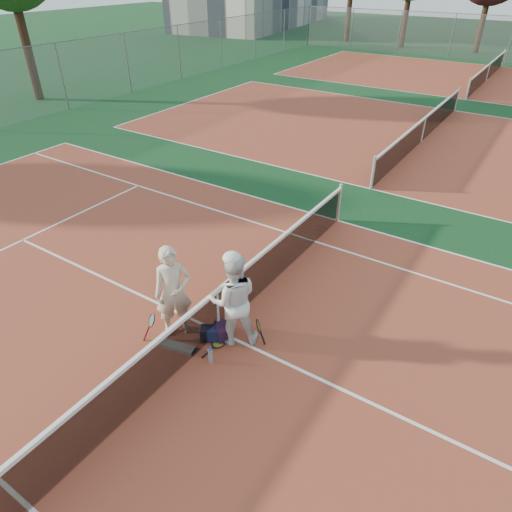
% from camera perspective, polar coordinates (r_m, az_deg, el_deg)
% --- Properties ---
extents(ground, '(130.00, 130.00, 0.00)m').
position_cam_1_polar(ground, '(9.08, -4.70, -9.43)').
color(ground, '#0F371A').
rests_on(ground, ground).
extents(court_main, '(23.77, 10.97, 0.01)m').
position_cam_1_polar(court_main, '(9.08, -4.70, -9.42)').
color(court_main, brown).
rests_on(court_main, ground).
extents(court_far_a, '(23.77, 10.97, 0.01)m').
position_cam_1_polar(court_far_a, '(20.12, 19.93, 13.30)').
color(court_far_a, brown).
rests_on(court_far_a, ground).
extents(court_far_b, '(23.77, 10.97, 0.01)m').
position_cam_1_polar(court_far_b, '(33.05, 26.79, 18.97)').
color(court_far_b, brown).
rests_on(court_far_b, ground).
extents(net_main, '(0.10, 10.98, 1.02)m').
position_cam_1_polar(net_main, '(8.75, -4.85, -6.96)').
color(net_main, black).
rests_on(net_main, ground).
extents(net_far_a, '(0.10, 10.98, 1.02)m').
position_cam_1_polar(net_far_a, '(19.98, 20.21, 14.66)').
color(net_far_a, black).
rests_on(net_far_a, ground).
extents(net_far_b, '(0.10, 10.98, 1.02)m').
position_cam_1_polar(net_far_b, '(32.96, 27.02, 19.81)').
color(net_far_b, black).
rests_on(net_far_b, ground).
extents(fence_back, '(32.00, 0.06, 3.00)m').
position_cam_1_polar(fence_back, '(39.70, 29.25, 22.47)').
color(fence_back, slate).
rests_on(fence_back, ground).
extents(fence_left, '(0.06, 54.50, 3.00)m').
position_cam_1_polar(fence_left, '(23.99, -27.21, 18.44)').
color(fence_left, slate).
rests_on(fence_left, ground).
extents(player_a, '(0.79, 0.82, 1.90)m').
position_cam_1_polar(player_a, '(8.61, -10.32, -4.46)').
color(player_a, beige).
rests_on(player_a, ground).
extents(player_b, '(1.17, 1.14, 1.90)m').
position_cam_1_polar(player_b, '(8.29, -2.86, -5.51)').
color(player_b, silver).
rests_on(player_b, ground).
extents(racket_red, '(0.38, 0.39, 0.55)m').
position_cam_1_polar(racket_red, '(8.97, -12.79, -8.57)').
color(racket_red, maroon).
rests_on(racket_red, ground).
extents(racket_black_held, '(0.31, 0.33, 0.59)m').
position_cam_1_polar(racket_black_held, '(8.60, 0.30, -9.57)').
color(racket_black_held, black).
rests_on(racket_black_held, ground).
extents(racket_spare, '(0.29, 0.61, 0.03)m').
position_cam_1_polar(racket_spare, '(8.82, -4.72, -10.81)').
color(racket_spare, black).
rests_on(racket_spare, ground).
extents(sports_bag_navy, '(0.42, 0.38, 0.27)m').
position_cam_1_polar(sports_bag_navy, '(8.86, -5.78, -9.61)').
color(sports_bag_navy, black).
rests_on(sports_bag_navy, ground).
extents(sports_bag_purple, '(0.43, 0.41, 0.29)m').
position_cam_1_polar(sports_bag_purple, '(8.86, -4.20, -9.40)').
color(sports_bag_purple, black).
rests_on(sports_bag_purple, ground).
extents(net_cover_canvas, '(0.84, 0.36, 0.09)m').
position_cam_1_polar(net_cover_canvas, '(8.84, -10.20, -11.01)').
color(net_cover_canvas, slate).
rests_on(net_cover_canvas, ground).
extents(water_bottle, '(0.09, 0.09, 0.30)m').
position_cam_1_polar(water_bottle, '(8.40, -5.70, -12.34)').
color(water_bottle, '#A8BBD5').
rests_on(water_bottle, ground).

